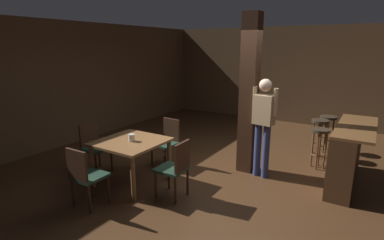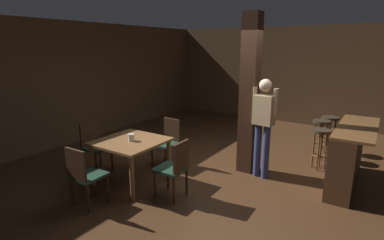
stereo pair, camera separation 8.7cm
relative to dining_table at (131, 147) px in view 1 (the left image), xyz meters
name	(u,v)px [view 1 (the left image)]	position (x,y,z in m)	size (l,w,h in m)	color
ground_plane	(230,175)	(1.26, 1.15, -0.63)	(10.80, 10.80, 0.00)	#422816
wall_back	(297,76)	(1.26, 5.65, 0.77)	(8.00, 0.10, 2.80)	brown
wall_left	(78,83)	(-2.74, 1.15, 0.77)	(0.10, 9.00, 2.80)	brown
pillar	(249,95)	(1.41, 1.53, 0.77)	(0.28, 0.28, 2.80)	#382114
dining_table	(131,147)	(0.00, 0.00, 0.00)	(1.03, 1.03, 0.74)	brown
chair_west	(94,145)	(-0.92, 0.00, -0.12)	(0.44, 0.44, 0.89)	#1E3828
chair_east	(176,166)	(0.92, -0.03, -0.12)	(0.44, 0.44, 0.89)	#1E3828
chair_north	(167,140)	(0.04, 0.94, -0.12)	(0.46, 0.46, 0.89)	#1E3828
chair_south	(85,174)	(0.01, -0.94, -0.12)	(0.43, 0.43, 0.89)	#1E3828
napkin_cup	(132,138)	(0.04, -0.01, 0.17)	(0.10, 0.10, 0.12)	silver
standing_person	(263,121)	(1.74, 1.40, 0.37)	(0.47, 0.25, 1.72)	tan
bar_counter	(346,154)	(3.01, 1.90, -0.12)	(0.56, 1.73, 1.00)	brown
bar_stool_near	(320,139)	(2.52, 2.34, -0.07)	(0.34, 0.34, 0.76)	#2D2319
bar_stool_mid	(319,130)	(2.41, 2.93, -0.04)	(0.34, 0.34, 0.79)	#2D2319
bar_stool_far	(328,125)	(2.49, 3.46, -0.05)	(0.35, 0.35, 0.77)	#2D2319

